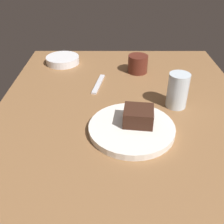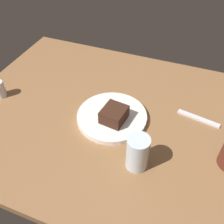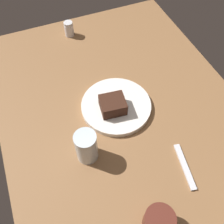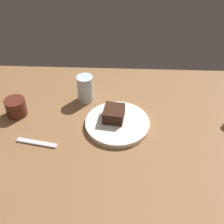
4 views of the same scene
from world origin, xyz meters
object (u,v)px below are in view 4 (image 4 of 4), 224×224
dessert_plate (117,123)px  water_glass (85,89)px  coffee_cup (16,107)px  chocolate_cake_slice (114,114)px  dessert_spoon (37,143)px

dessert_plate → water_glass: water_glass is taller
water_glass → coffee_cup: 28.48cm
dessert_plate → water_glass: 21.20cm
chocolate_cake_slice → dessert_spoon: size_ratio=0.56×
water_glass → dessert_spoon: size_ratio=0.76×
coffee_cup → dessert_spoon: size_ratio=0.54×
dessert_plate → coffee_cup: coffee_cup is taller
dessert_plate → coffee_cup: size_ratio=3.06×
dessert_plate → water_glass: size_ratio=2.14×
water_glass → dessert_spoon: 30.55cm
water_glass → coffee_cup: water_glass is taller
chocolate_cake_slice → water_glass: 18.32cm
chocolate_cake_slice → dessert_spoon: bearing=25.0°
dessert_plate → dessert_spoon: (28.65, 10.75, -0.62)cm
dessert_plate → coffee_cup: bearing=-6.9°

